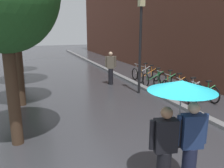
{
  "coord_description": "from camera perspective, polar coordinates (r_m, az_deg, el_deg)",
  "views": [
    {
      "loc": [
        -2.22,
        -3.39,
        2.92
      ],
      "look_at": [
        0.08,
        2.64,
        1.35
      ],
      "focal_mm": 36.41,
      "sensor_mm": 36.0,
      "label": 1
    }
  ],
  "objects": [
    {
      "name": "parked_bicycle_4",
      "position": [
        12.08,
        10.58,
        1.27
      ],
      "size": [
        1.09,
        0.72,
        0.96
      ],
      "color": "black",
      "rests_on": "ground"
    },
    {
      "name": "street_tree_3",
      "position": [
        16.89,
        -22.7,
        13.04
      ],
      "size": [
        2.29,
        2.29,
        4.24
      ],
      "color": "#473323",
      "rests_on": "ground"
    },
    {
      "name": "couple_under_umbrella",
      "position": [
        4.17,
        16.65,
        -8.19
      ],
      "size": [
        1.17,
        1.17,
        2.08
      ],
      "color": "black",
      "rests_on": "ground"
    },
    {
      "name": "street_lamp_post",
      "position": [
        10.31,
        7.14,
        10.93
      ],
      "size": [
        0.24,
        0.24,
        4.18
      ],
      "color": "black",
      "rests_on": "ground"
    },
    {
      "name": "parked_bicycle_0",
      "position": [
        9.63,
        21.88,
        -2.67
      ],
      "size": [
        1.14,
        0.8,
        0.96
      ],
      "color": "black",
      "rests_on": "ground"
    },
    {
      "name": "street_tree_2",
      "position": [
        13.01,
        -23.19,
        17.0
      ],
      "size": [
        3.0,
        3.0,
        5.5
      ],
      "color": "#473323",
      "rests_on": "ground"
    },
    {
      "name": "parked_bicycle_3",
      "position": [
        11.54,
        13.47,
        0.54
      ],
      "size": [
        1.08,
        0.7,
        0.96
      ],
      "color": "black",
      "rests_on": "ground"
    },
    {
      "name": "parked_bicycle_1",
      "position": [
        10.08,
        18.51,
        -1.68
      ],
      "size": [
        1.16,
        0.83,
        0.96
      ],
      "color": "black",
      "rests_on": "ground"
    },
    {
      "name": "street_tree_1",
      "position": [
        9.26,
        -23.62,
        17.36
      ],
      "size": [
        2.57,
        2.57,
        5.19
      ],
      "color": "#473323",
      "rests_on": "ground"
    },
    {
      "name": "parked_bicycle_2",
      "position": [
        10.82,
        15.57,
        -0.45
      ],
      "size": [
        1.09,
        0.72,
        0.96
      ],
      "color": "black",
      "rests_on": "ground"
    },
    {
      "name": "kerb_strip",
      "position": [
        14.73,
        1.14,
        2.45
      ],
      "size": [
        0.3,
        36.0,
        0.12
      ],
      "primitive_type": "cube",
      "color": "slate",
      "rests_on": "ground"
    },
    {
      "name": "pedestrian_walking_midground",
      "position": [
        12.13,
        -0.33,
        4.07
      ],
      "size": [
        0.55,
        0.35,
        1.76
      ],
      "color": "black",
      "rests_on": "ground"
    },
    {
      "name": "parked_bicycle_5",
      "position": [
        12.93,
        9.06,
        2.14
      ],
      "size": [
        1.12,
        0.77,
        0.96
      ],
      "color": "black",
      "rests_on": "ground"
    },
    {
      "name": "parked_bicycle_6",
      "position": [
        13.65,
        7.63,
        2.79
      ],
      "size": [
        1.11,
        0.74,
        0.96
      ],
      "color": "black",
      "rests_on": "ground"
    }
  ]
}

